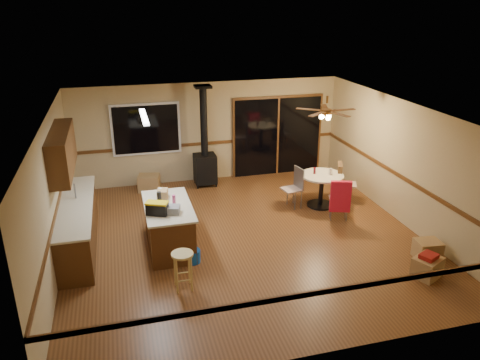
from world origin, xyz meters
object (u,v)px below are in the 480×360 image
object	(u,v)px
blue_bucket	(193,256)
wood_stove	(205,159)
box_corner_a	(427,267)
chair_near	(340,196)
bar_stool	(183,271)
toolbox_grey	(168,210)
kitchen_island	(169,226)
chair_right	(340,178)
box_under_window	(149,183)
dining_table	(322,184)
box_corner_b	(427,250)
chair_left	(296,183)
toolbox_black	(157,209)

from	to	relation	value
blue_bucket	wood_stove	bearing A→B (deg)	75.47
box_corner_a	wood_stove	bearing A→B (deg)	119.11
wood_stove	chair_near	bearing A→B (deg)	-49.93
bar_stool	toolbox_grey	bearing A→B (deg)	94.39
blue_bucket	kitchen_island	bearing A→B (deg)	116.90
bar_stool	chair_near	size ratio (longest dim) A/B	0.96
wood_stove	blue_bucket	size ratio (longest dim) A/B	8.63
chair_near	chair_right	size ratio (longest dim) A/B	1.00
toolbox_grey	box_under_window	bearing A→B (deg)	91.98
dining_table	box_corner_b	distance (m)	2.91
chair_near	blue_bucket	bearing A→B (deg)	-165.73
chair_right	box_corner_b	xyz separation A→B (m)	(0.40, -2.86, -0.42)
chair_right	box_corner_b	size ratio (longest dim) A/B	1.57
chair_near	chair_right	xyz separation A→B (m)	(0.49, 1.00, 0.00)
chair_right	wood_stove	bearing A→B (deg)	147.31
toolbox_grey	box_corner_b	world-z (taller)	toolbox_grey
chair_left	chair_right	world-z (taller)	same
kitchen_island	box_corner_b	world-z (taller)	kitchen_island
dining_table	blue_bucket	bearing A→B (deg)	-152.52
blue_bucket	chair_near	world-z (taller)	chair_near
kitchen_island	chair_near	bearing A→B (deg)	2.97
bar_stool	box_corner_b	distance (m)	4.56
toolbox_grey	kitchen_island	bearing A→B (deg)	84.10
kitchen_island	chair_left	world-z (taller)	chair_left
blue_bucket	box_under_window	bearing A→B (deg)	97.53
toolbox_black	kitchen_island	bearing A→B (deg)	57.44
kitchen_island	toolbox_grey	size ratio (longest dim) A/B	3.87
toolbox_black	chair_left	bearing A→B (deg)	25.04
bar_stool	box_corner_b	world-z (taller)	bar_stool
blue_bucket	chair_near	bearing A→B (deg)	14.27
toolbox_grey	blue_bucket	world-z (taller)	toolbox_grey
kitchen_island	box_corner_b	xyz separation A→B (m)	(4.60, -1.67, -0.27)
box_under_window	box_corner_a	bearing A→B (deg)	-50.12
toolbox_black	box_corner_b	xyz separation A→B (m)	(4.83, -1.32, -0.82)
kitchen_island	toolbox_black	distance (m)	0.69
toolbox_black	box_corner_b	distance (m)	5.07
kitchen_island	chair_left	bearing A→B (deg)	21.12
toolbox_grey	dining_table	bearing A→B (deg)	20.85
toolbox_grey	box_corner_b	distance (m)	4.89
wood_stove	chair_left	size ratio (longest dim) A/B	4.89
box_corner_b	chair_left	bearing A→B (deg)	118.25
toolbox_grey	box_corner_b	xyz separation A→B (m)	(4.64, -1.33, -0.79)
blue_bucket	dining_table	world-z (taller)	dining_table
kitchen_island	dining_table	distance (m)	3.82
toolbox_black	dining_table	xyz separation A→B (m)	(3.89, 1.42, -0.47)
bar_stool	box_corner_b	bearing A→B (deg)	-2.63
box_corner_a	dining_table	bearing A→B (deg)	99.69
bar_stool	box_corner_b	xyz separation A→B (m)	(4.55, -0.21, -0.15)
chair_near	toolbox_black	bearing A→B (deg)	-172.10
toolbox_black	box_corner_b	bearing A→B (deg)	-15.24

